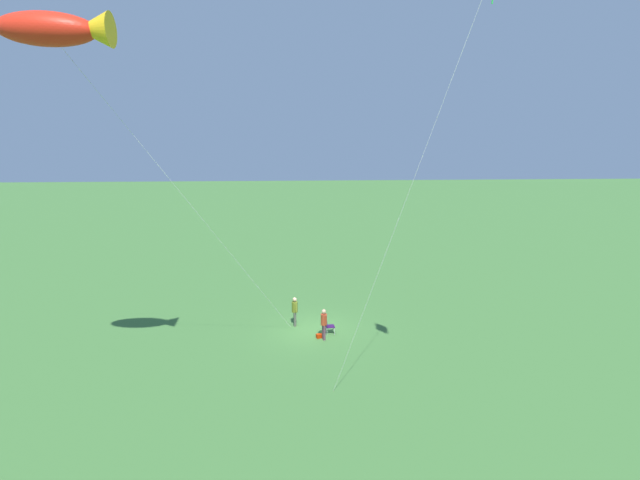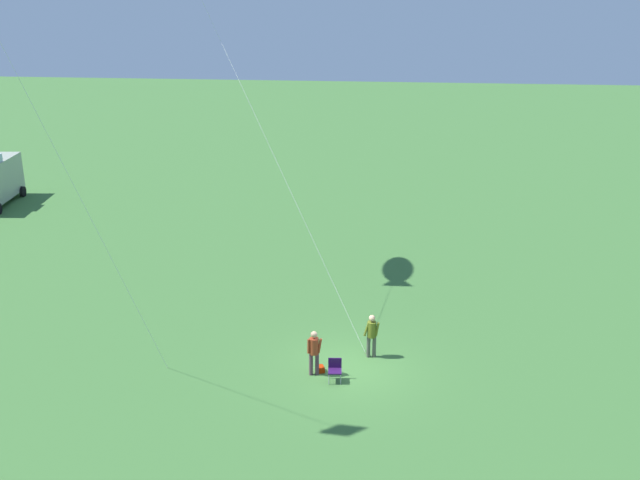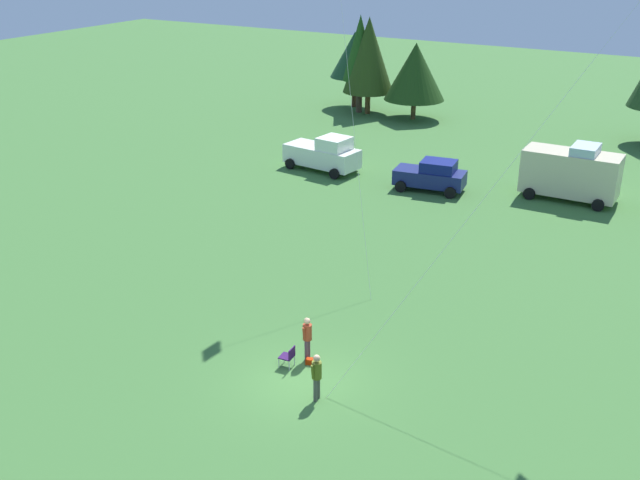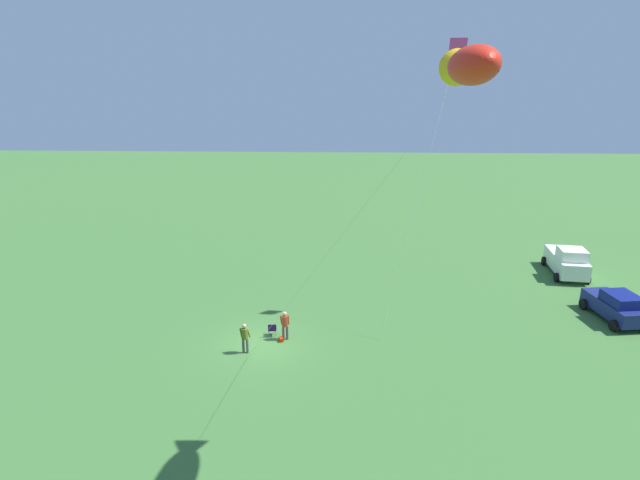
# 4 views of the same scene
# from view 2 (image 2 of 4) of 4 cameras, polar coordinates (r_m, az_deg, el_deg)

# --- Properties ---
(ground_plane) EXTENTS (160.00, 160.00, 0.00)m
(ground_plane) POSITION_cam_2_polar(r_m,az_deg,el_deg) (28.12, 2.34, -9.77)
(ground_plane) COLOR #3E6F33
(person_kite_flyer) EXTENTS (0.37, 0.61, 1.74)m
(person_kite_flyer) POSITION_cam_2_polar(r_m,az_deg,el_deg) (28.51, 3.96, -7.06)
(person_kite_flyer) COLOR #4C4D44
(person_kite_flyer) RESTS_ON ground
(folding_chair) EXTENTS (0.52, 0.52, 0.82)m
(folding_chair) POSITION_cam_2_polar(r_m,az_deg,el_deg) (27.15, 1.14, -9.73)
(folding_chair) COLOR #2B1045
(folding_chair) RESTS_ON ground
(person_spectator) EXTENTS (0.40, 0.54, 1.74)m
(person_spectator) POSITION_cam_2_polar(r_m,az_deg,el_deg) (27.24, -0.46, -8.35)
(person_spectator) COLOR #563743
(person_spectator) RESTS_ON ground
(backpack_on_grass) EXTENTS (0.38, 0.32, 0.22)m
(backpack_on_grass) POSITION_cam_2_polar(r_m,az_deg,el_deg) (27.87, 0.06, -9.79)
(backpack_on_grass) COLOR #AF2705
(backpack_on_grass) RESTS_ON ground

